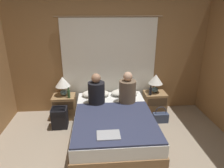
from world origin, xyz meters
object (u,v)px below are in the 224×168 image
(person_left_in_bed, at_px, (96,92))
(person_right_in_bed, at_px, (127,90))
(backpack_on_floor, at_px, (60,117))
(pillow_left, at_px, (96,94))
(handbag_on_floor, at_px, (160,117))
(pillow_right, at_px, (124,93))
(nightstand_left, at_px, (65,106))
(laptop_on_bed, at_px, (108,135))
(beer_bottle_on_left_stand, at_px, (69,94))
(lamp_left, at_px, (63,83))
(lamp_right, at_px, (156,80))
(nightstand_right, at_px, (154,103))
(beer_bottle_on_right_stand, at_px, (150,91))
(bed, at_px, (113,124))

(person_left_in_bed, bearing_deg, person_right_in_bed, 0.00)
(backpack_on_floor, bearing_deg, pillow_left, 29.59)
(handbag_on_floor, bearing_deg, pillow_right, 151.06)
(nightstand_left, height_order, pillow_left, pillow_left)
(pillow_left, relative_size, laptop_on_bed, 1.69)
(nightstand_left, relative_size, beer_bottle_on_left_stand, 2.18)
(nightstand_left, height_order, pillow_right, pillow_right)
(lamp_left, distance_m, handbag_on_floor, 2.17)
(pillow_right, bearing_deg, nightstand_left, -179.45)
(lamp_right, bearing_deg, nightstand_left, -178.81)
(nightstand_right, height_order, beer_bottle_on_left_stand, beer_bottle_on_left_stand)
(person_right_in_bed, height_order, handbag_on_floor, person_right_in_bed)
(lamp_right, xyz_separation_m, beer_bottle_on_left_stand, (-1.86, -0.15, -0.19))
(beer_bottle_on_right_stand, bearing_deg, bed, -142.03)
(nightstand_right, height_order, backpack_on_floor, nightstand_right)
(nightstand_left, distance_m, beer_bottle_on_right_stand, 1.88)
(beer_bottle_on_right_stand, relative_size, laptop_on_bed, 0.63)
(laptop_on_bed, xyz_separation_m, backpack_on_floor, (-0.90, 1.09, -0.27))
(beer_bottle_on_left_stand, xyz_separation_m, beer_bottle_on_right_stand, (1.72, -0.00, -0.01))
(lamp_right, relative_size, beer_bottle_on_left_stand, 1.78)
(pillow_left, relative_size, beer_bottle_on_right_stand, 2.67)
(person_right_in_bed, bearing_deg, handbag_on_floor, -1.80)
(nightstand_right, bearing_deg, person_left_in_bed, -164.42)
(pillow_right, bearing_deg, backpack_on_floor, -163.00)
(beer_bottle_on_right_stand, bearing_deg, pillow_left, 174.19)
(person_left_in_bed, relative_size, backpack_on_floor, 1.51)
(lamp_left, xyz_separation_m, laptop_on_bed, (0.86, -1.53, -0.28))
(nightstand_left, xyz_separation_m, pillow_left, (0.68, 0.01, 0.27))
(person_left_in_bed, bearing_deg, beer_bottle_on_right_stand, 12.46)
(person_right_in_bed, relative_size, beer_bottle_on_left_stand, 2.78)
(nightstand_right, xyz_separation_m, beer_bottle_on_right_stand, (-0.14, -0.11, 0.33))
(person_left_in_bed, bearing_deg, pillow_left, 92.53)
(nightstand_right, distance_m, backpack_on_floor, 2.07)
(backpack_on_floor, bearing_deg, lamp_left, 84.49)
(pillow_left, distance_m, laptop_on_bed, 1.51)
(pillow_left, bearing_deg, lamp_right, 1.27)
(pillow_left, bearing_deg, nightstand_left, -178.95)
(nightstand_left, relative_size, person_right_in_bed, 0.78)
(bed, relative_size, lamp_left, 4.86)
(bed, distance_m, lamp_right, 1.40)
(backpack_on_floor, bearing_deg, beer_bottle_on_right_stand, 8.83)
(person_left_in_bed, relative_size, laptop_on_bed, 1.84)
(backpack_on_floor, bearing_deg, laptop_on_bed, -50.45)
(lamp_left, height_order, beer_bottle_on_right_stand, lamp_left)
(lamp_left, relative_size, beer_bottle_on_right_stand, 1.91)
(nightstand_right, relative_size, backpack_on_floor, 1.21)
(nightstand_left, bearing_deg, lamp_right, 1.19)
(bed, xyz_separation_m, nightstand_left, (-0.99, 0.77, 0.02))
(bed, height_order, lamp_right, lamp_right)
(person_left_in_bed, relative_size, beer_bottle_on_left_stand, 2.71)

